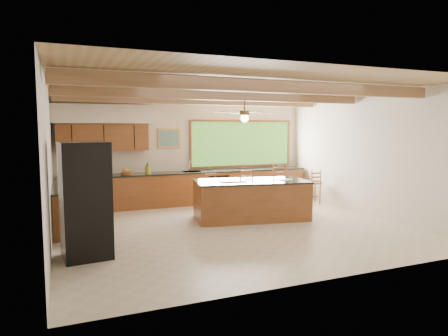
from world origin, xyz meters
name	(u,v)px	position (x,y,z in m)	size (l,w,h in m)	color
ground	(233,227)	(0.00, 0.00, 0.00)	(7.20, 7.20, 0.00)	beige
room_shell	(215,125)	(-0.17, 0.65, 2.21)	(7.27, 6.54, 3.02)	beige
counter_run	(167,191)	(-0.82, 2.52, 0.46)	(7.12, 3.10, 1.27)	brown
island	(251,200)	(0.73, 0.60, 0.46)	(2.80, 1.67, 0.93)	brown
refrigerator	(85,200)	(-3.05, -0.90, 0.96)	(0.82, 0.80, 1.92)	black
bar_stool_a	(210,185)	(0.35, 2.40, 0.58)	(0.38, 0.38, 0.99)	brown
bar_stool_b	(246,184)	(1.09, 1.64, 0.67)	(0.49, 0.49, 1.13)	brown
bar_stool_c	(314,184)	(3.17, 1.55, 0.58)	(0.39, 0.39, 0.98)	brown
bar_stool_d	(280,181)	(2.11, 1.61, 0.70)	(0.56, 0.56, 1.19)	brown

